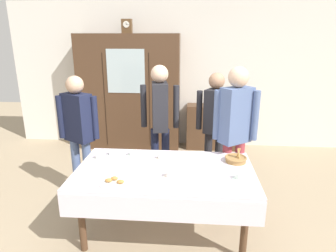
{
  "coord_description": "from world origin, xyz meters",
  "views": [
    {
      "loc": [
        0.26,
        -3.02,
        2.08
      ],
      "look_at": [
        0.0,
        0.2,
        1.09
      ],
      "focal_mm": 31.66,
      "sensor_mm": 36.0,
      "label": 1
    }
  ],
  "objects": [
    {
      "name": "ground_plane",
      "position": [
        0.0,
        0.0,
        0.0
      ],
      "size": [
        12.0,
        12.0,
        0.0
      ],
      "primitive_type": "plane",
      "color": "tan",
      "rests_on": "ground"
    },
    {
      "name": "back_wall",
      "position": [
        0.0,
        2.65,
        1.35
      ],
      "size": [
        6.4,
        0.1,
        2.7
      ],
      "primitive_type": "cube",
      "color": "silver",
      "rests_on": "ground"
    },
    {
      "name": "dining_table",
      "position": [
        0.0,
        -0.24,
        0.65
      ],
      "size": [
        1.86,
        1.06,
        0.74
      ],
      "color": "#4C3321",
      "rests_on": "ground"
    },
    {
      "name": "wall_cabinet",
      "position": [
        -0.9,
        2.35,
        1.06
      ],
      "size": [
        1.86,
        0.46,
        2.12
      ],
      "color": "#4C3321",
      "rests_on": "ground"
    },
    {
      "name": "mantel_clock",
      "position": [
        -0.9,
        2.35,
        2.24
      ],
      "size": [
        0.18,
        0.11,
        0.24
      ],
      "color": "brown",
      "rests_on": "wall_cabinet"
    },
    {
      "name": "bookshelf_low",
      "position": [
        0.65,
        2.41,
        0.42
      ],
      "size": [
        0.94,
        0.35,
        0.84
      ],
      "color": "#4C3321",
      "rests_on": "ground"
    },
    {
      "name": "book_stack",
      "position": [
        0.65,
        2.41,
        0.87
      ],
      "size": [
        0.15,
        0.22,
        0.06
      ],
      "color": "#664C7A",
      "rests_on": "bookshelf_low"
    },
    {
      "name": "tea_cup_mid_right",
      "position": [
        -0.65,
        0.12,
        0.77
      ],
      "size": [
        0.13,
        0.13,
        0.06
      ],
      "color": "white",
      "rests_on": "dining_table"
    },
    {
      "name": "tea_cup_near_right",
      "position": [
        -0.06,
        0.06,
        0.77
      ],
      "size": [
        0.13,
        0.13,
        0.06
      ],
      "color": "white",
      "rests_on": "dining_table"
    },
    {
      "name": "tea_cup_far_left",
      "position": [
        -0.4,
        0.13,
        0.77
      ],
      "size": [
        0.13,
        0.13,
        0.06
      ],
      "color": "silver",
      "rests_on": "dining_table"
    },
    {
      "name": "tea_cup_near_left",
      "position": [
        0.74,
        -0.37,
        0.77
      ],
      "size": [
        0.13,
        0.13,
        0.06
      ],
      "color": "silver",
      "rests_on": "dining_table"
    },
    {
      "name": "tea_cup_back_edge",
      "position": [
        0.06,
        -0.38,
        0.77
      ],
      "size": [
        0.13,
        0.13,
        0.06
      ],
      "color": "white",
      "rests_on": "dining_table"
    },
    {
      "name": "tea_cup_mid_left",
      "position": [
        -0.77,
        0.01,
        0.77
      ],
      "size": [
        0.13,
        0.13,
        0.06
      ],
      "color": "white",
      "rests_on": "dining_table"
    },
    {
      "name": "bread_basket",
      "position": [
        0.76,
        0.05,
        0.78
      ],
      "size": [
        0.24,
        0.24,
        0.16
      ],
      "color": "#9E7542",
      "rests_on": "dining_table"
    },
    {
      "name": "pastry_plate",
      "position": [
        -0.44,
        -0.56,
        0.76
      ],
      "size": [
        0.28,
        0.28,
        0.05
      ],
      "color": "white",
      "rests_on": "dining_table"
    },
    {
      "name": "spoon_back_edge",
      "position": [
        0.39,
        -0.01,
        0.75
      ],
      "size": [
        0.12,
        0.02,
        0.01
      ],
      "color": "silver",
      "rests_on": "dining_table"
    },
    {
      "name": "spoon_far_left",
      "position": [
        0.51,
        -0.56,
        0.75
      ],
      "size": [
        0.12,
        0.02,
        0.01
      ],
      "color": "silver",
      "rests_on": "dining_table"
    },
    {
      "name": "person_beside_shelf",
      "position": [
        0.78,
        0.35,
        1.08
      ],
      "size": [
        0.52,
        0.37,
        1.76
      ],
      "color": "#933338",
      "rests_on": "ground"
    },
    {
      "name": "person_by_cabinet",
      "position": [
        0.59,
        0.96,
        0.98
      ],
      "size": [
        0.52,
        0.41,
        1.61
      ],
      "color": "#232328",
      "rests_on": "ground"
    },
    {
      "name": "person_near_right_end",
      "position": [
        -1.15,
        0.44,
        0.99
      ],
      "size": [
        0.52,
        0.35,
        1.62
      ],
      "color": "slate",
      "rests_on": "ground"
    },
    {
      "name": "person_behind_table_right",
      "position": [
        -0.16,
        0.83,
        1.05
      ],
      "size": [
        0.52,
        0.39,
        1.72
      ],
      "color": "#191E38",
      "rests_on": "ground"
    }
  ]
}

